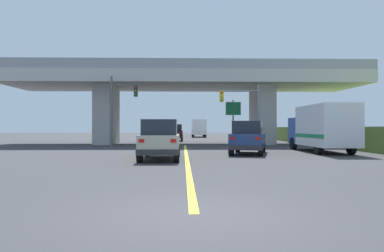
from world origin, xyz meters
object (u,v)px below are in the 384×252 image
at_px(traffic_signal_nearside, 245,106).
at_px(traffic_signal_farside, 120,103).
at_px(box_truck, 322,128).
at_px(sedan_oncoming, 175,133).
at_px(highway_sign, 233,112).
at_px(semi_truck_distant, 199,128).
at_px(suv_crossing, 248,138).
at_px(suv_lead, 160,139).

height_order(traffic_signal_nearside, traffic_signal_farside, traffic_signal_farside).
distance_m(box_truck, sedan_oncoming, 23.00).
relative_size(traffic_signal_nearside, highway_sign, 1.25).
bearing_deg(box_truck, semi_truck_distant, 99.28).
distance_m(suv_crossing, box_truck, 5.39).
height_order(suv_crossing, traffic_signal_farside, traffic_signal_farside).
height_order(sedan_oncoming, semi_truck_distant, semi_truck_distant).
bearing_deg(suv_crossing, box_truck, 31.32).
height_order(sedan_oncoming, highway_sign, highway_sign).
xyz_separation_m(suv_lead, traffic_signal_farside, (-4.23, 12.49, 2.71)).
bearing_deg(semi_truck_distant, suv_lead, -95.10).
distance_m(suv_crossing, highway_sign, 12.56).
bearing_deg(sedan_oncoming, suv_lead, -90.46).
distance_m(traffic_signal_nearside, traffic_signal_farside, 10.69).
xyz_separation_m(suv_lead, traffic_signal_nearside, (6.46, 12.36, 2.44)).
distance_m(box_truck, semi_truck_distant, 39.48).
xyz_separation_m(suv_crossing, traffic_signal_nearside, (1.31, 8.82, 2.44)).
height_order(sedan_oncoming, traffic_signal_nearside, traffic_signal_nearside).
distance_m(suv_lead, sedan_oncoming, 25.71).
bearing_deg(semi_truck_distant, highway_sign, -85.86).
height_order(suv_crossing, highway_sign, highway_sign).
distance_m(suv_lead, suv_crossing, 6.25).
height_order(traffic_signal_nearside, highway_sign, traffic_signal_nearside).
distance_m(suv_lead, box_truck, 11.47).
height_order(suv_crossing, sedan_oncoming, same).
xyz_separation_m(suv_lead, sedan_oncoming, (0.21, 25.71, -0.00)).
xyz_separation_m(traffic_signal_farside, highway_sign, (10.19, 3.41, -0.65)).
distance_m(traffic_signal_nearside, highway_sign, 3.59).
height_order(box_truck, traffic_signal_farside, traffic_signal_farside).
relative_size(suv_crossing, traffic_signal_nearside, 0.91).
height_order(sedan_oncoming, traffic_signal_farside, traffic_signal_farside).
bearing_deg(traffic_signal_farside, semi_truck_distant, 75.49).
relative_size(suv_crossing, sedan_oncoming, 1.08).
relative_size(box_truck, semi_truck_distant, 1.02).
relative_size(box_truck, sedan_oncoming, 1.63).
distance_m(traffic_signal_farside, semi_truck_distant, 32.62).
bearing_deg(suv_crossing, traffic_signal_farside, 151.39).
xyz_separation_m(sedan_oncoming, traffic_signal_nearside, (6.25, -13.34, 2.44)).
bearing_deg(semi_truck_distant, suv_crossing, -88.26).
bearing_deg(traffic_signal_farside, suv_lead, -71.30).
bearing_deg(traffic_signal_farside, box_truck, -27.18).
bearing_deg(suv_lead, sedan_oncoming, 89.54).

